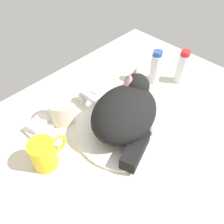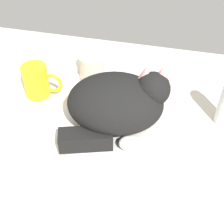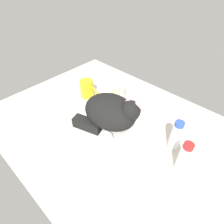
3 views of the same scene
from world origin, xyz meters
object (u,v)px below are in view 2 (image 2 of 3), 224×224
at_px(cat, 119,103).
at_px(faucet, 128,78).
at_px(soap_bar, 72,65).
at_px(rinse_cup, 92,69).
at_px(coffee_mug, 37,81).

bearing_deg(cat, faucet, 92.68).
xyz_separation_m(cat, soap_bar, (-0.19, 0.21, -0.06)).
distance_m(cat, rinse_cup, 0.22).
bearing_deg(rinse_cup, faucet, 1.20).
relative_size(cat, soap_bar, 4.00).
distance_m(coffee_mug, rinse_cup, 0.17).
bearing_deg(faucet, coffee_mug, -157.53).
bearing_deg(faucet, rinse_cup, -178.80).
relative_size(coffee_mug, rinse_cup, 1.33).
distance_m(faucet, rinse_cup, 0.11).
height_order(cat, soap_bar, cat).
xyz_separation_m(cat, rinse_cup, (-0.12, 0.18, -0.04)).
height_order(faucet, rinse_cup, rinse_cup).
bearing_deg(cat, coffee_mug, 162.56).
bearing_deg(cat, soap_bar, 133.28).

